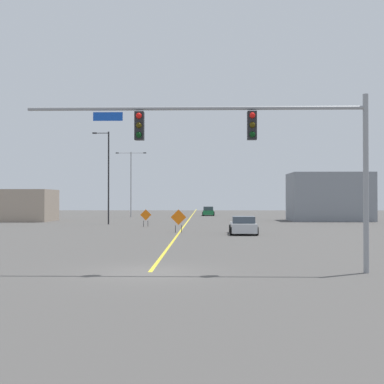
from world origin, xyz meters
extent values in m
plane|color=#4C4947|center=(0.00, 0.00, 0.00)|extent=(202.65, 202.65, 0.00)
cube|color=yellow|center=(0.00, 56.29, 0.00)|extent=(0.16, 112.58, 0.01)
cylinder|color=gray|center=(7.92, 0.00, 3.28)|extent=(0.20, 0.20, 6.55)
cylinder|color=gray|center=(1.68, 0.00, 6.05)|extent=(12.48, 0.14, 0.14)
cube|color=black|center=(3.76, 0.00, 5.41)|extent=(0.34, 0.32, 1.05)
sphere|color=red|center=(3.76, -0.17, 5.76)|extent=(0.22, 0.22, 0.22)
sphere|color=#3C3106|center=(3.76, -0.17, 5.41)|extent=(0.22, 0.22, 0.22)
sphere|color=black|center=(3.76, -0.17, 5.06)|extent=(0.22, 0.22, 0.22)
cube|color=black|center=(-0.40, 0.00, 5.41)|extent=(0.34, 0.32, 1.05)
sphere|color=red|center=(-0.40, -0.17, 5.76)|extent=(0.22, 0.22, 0.22)
sphere|color=#3C3106|center=(-0.40, -0.17, 5.41)|extent=(0.22, 0.22, 0.22)
sphere|color=black|center=(-0.40, -0.17, 5.06)|extent=(0.22, 0.22, 0.22)
cube|color=#1447B7|center=(-1.57, 0.00, 5.76)|extent=(1.10, 0.03, 0.32)
cylinder|color=gray|center=(-8.87, 56.49, 4.84)|extent=(0.16, 0.16, 9.68)
cylinder|color=gray|center=(-9.89, 56.49, 9.53)|extent=(2.05, 0.08, 0.08)
cube|color=#262628|center=(-10.92, 56.49, 9.53)|extent=(0.44, 0.24, 0.14)
cylinder|color=gray|center=(-7.84, 56.49, 9.53)|extent=(2.05, 0.08, 0.08)
cube|color=#262628|center=(-6.81, 56.49, 9.53)|extent=(0.44, 0.24, 0.14)
cylinder|color=black|center=(-8.19, 35.21, 4.94)|extent=(0.16, 0.16, 9.88)
cylinder|color=black|center=(-8.94, 35.21, 9.73)|extent=(1.51, 0.08, 0.08)
cube|color=#262628|center=(-9.70, 35.21, 9.73)|extent=(0.44, 0.24, 0.14)
cube|color=orange|center=(-3.70, 30.76, 1.15)|extent=(1.08, 0.23, 1.09)
cylinder|color=black|center=(-3.90, 30.72, 0.29)|extent=(0.05, 0.05, 0.59)
cylinder|color=black|center=(-3.49, 30.79, 0.29)|extent=(0.05, 0.05, 0.59)
cube|color=orange|center=(-0.07, 22.17, 1.23)|extent=(1.25, 0.13, 1.25)
cylinder|color=black|center=(-0.31, 22.15, 0.29)|extent=(0.05, 0.05, 0.58)
cylinder|color=black|center=(0.17, 22.18, 0.29)|extent=(0.05, 0.05, 0.58)
cube|color=#196B38|center=(2.69, 63.73, 0.50)|extent=(1.83, 4.20, 0.69)
cube|color=#333D47|center=(2.69, 63.52, 1.16)|extent=(1.61, 2.34, 0.62)
cylinder|color=black|center=(3.59, 65.16, 0.32)|extent=(0.24, 0.65, 0.64)
cylinder|color=black|center=(1.89, 65.21, 0.32)|extent=(0.24, 0.65, 0.64)
cylinder|color=black|center=(3.50, 62.25, 0.32)|extent=(0.24, 0.65, 0.64)
cylinder|color=black|center=(1.80, 62.31, 0.32)|extent=(0.24, 0.65, 0.64)
cube|color=#B7BABF|center=(5.00, 20.60, 0.51)|extent=(1.98, 4.46, 0.69)
cube|color=#333D47|center=(5.00, 20.38, 1.11)|extent=(1.74, 2.21, 0.51)
cylinder|color=black|center=(5.98, 22.12, 0.32)|extent=(0.24, 0.65, 0.64)
cylinder|color=black|center=(4.11, 22.17, 0.32)|extent=(0.24, 0.65, 0.64)
cylinder|color=black|center=(5.90, 19.03, 0.32)|extent=(0.24, 0.65, 0.64)
cylinder|color=black|center=(4.03, 19.08, 0.32)|extent=(0.24, 0.65, 0.64)
cube|color=gray|center=(-20.49, 42.59, 1.92)|extent=(8.10, 6.04, 3.84)
cube|color=gray|center=(17.47, 44.65, 2.95)|extent=(9.66, 6.60, 5.90)
camera|label=1|loc=(2.00, -18.78, 2.71)|focal=47.71mm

